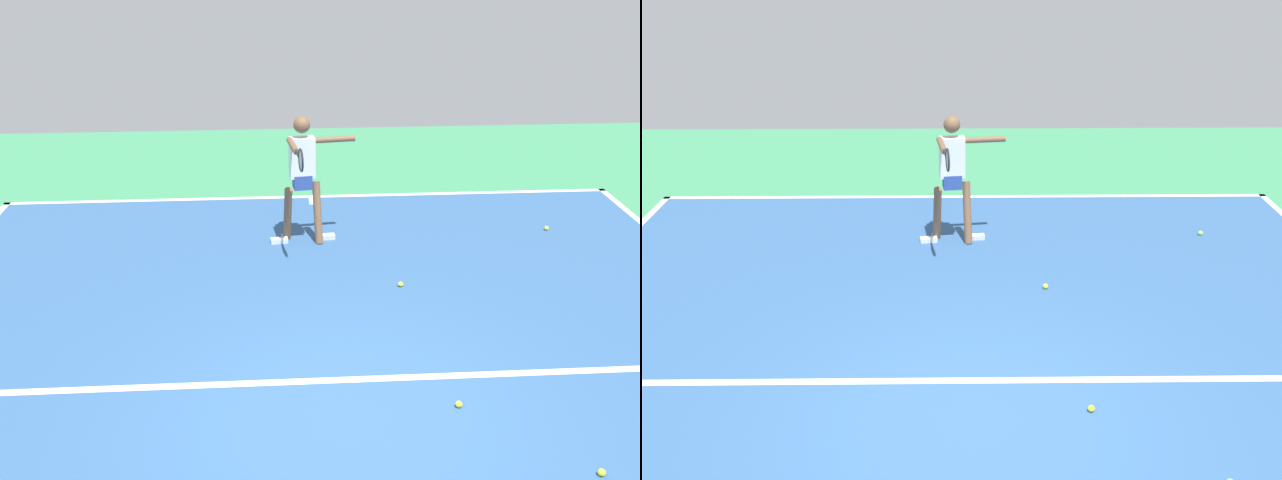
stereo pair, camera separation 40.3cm
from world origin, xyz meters
TOP-DOWN VIEW (x-y plane):
  - ground_plane at (0.00, 0.00)m, footprint 19.91×19.91m
  - court_surface at (0.00, 0.00)m, footprint 9.85×11.67m
  - court_line_baseline_near at (0.00, -5.78)m, footprint 9.85×0.10m
  - court_line_service at (0.00, -0.59)m, footprint 7.39×0.10m
  - court_line_centre_mark at (0.00, -5.58)m, footprint 0.10×0.30m
  - tennis_player at (0.21, -3.98)m, footprint 1.18×1.28m
  - tennis_ball_far_corner at (-1.07, -0.08)m, footprint 0.07×0.07m
  - tennis_ball_centre_court at (-2.02, 0.91)m, footprint 0.07×0.07m
  - tennis_ball_near_service_line at (-3.35, -4.17)m, footprint 0.07×0.07m
  - tennis_ball_by_sideline at (-0.93, -2.54)m, footprint 0.07×0.07m

SIDE VIEW (x-z plane):
  - ground_plane at x=0.00m, z-range 0.00..0.00m
  - court_surface at x=0.00m, z-range 0.00..0.00m
  - court_line_baseline_near at x=0.00m, z-range 0.00..0.01m
  - court_line_service at x=0.00m, z-range 0.00..0.01m
  - court_line_centre_mark at x=0.00m, z-range 0.00..0.01m
  - tennis_ball_far_corner at x=-1.07m, z-range 0.00..0.07m
  - tennis_ball_centre_court at x=-2.02m, z-range 0.00..0.07m
  - tennis_ball_near_service_line at x=-3.35m, z-range 0.00..0.07m
  - tennis_ball_by_sideline at x=-0.93m, z-range 0.00..0.07m
  - tennis_player at x=0.21m, z-range 0.14..1.95m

